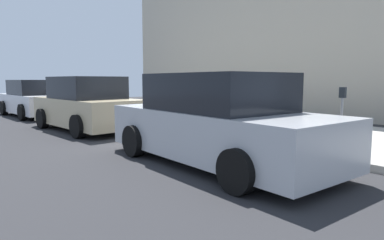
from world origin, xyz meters
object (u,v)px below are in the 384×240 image
suitcase_silver_5 (209,119)px  bollard_post (163,110)px  parked_car_white_2 (35,99)px  suitcase_black_2 (248,125)px  suitcase_teal_7 (188,115)px  suitcase_red_3 (233,124)px  parking_meter (342,109)px  suitcase_maroon_1 (265,126)px  suitcase_olive_6 (198,116)px  suitcase_navy_4 (224,120)px  suitcase_teal_0 (280,130)px  fire_hydrant (176,111)px  parked_car_silver_0 (217,122)px  parked_car_beige_1 (87,105)px

suitcase_silver_5 → bollard_post: bearing=3.7°
parked_car_white_2 → suitcase_silver_5: bearing=-165.5°
suitcase_black_2 → suitcase_teal_7: size_ratio=0.81×
suitcase_red_3 → suitcase_silver_5: (0.95, -0.04, 0.03)m
suitcase_teal_7 → parked_car_white_2: 8.01m
parking_meter → suitcase_maroon_1: bearing=8.3°
suitcase_red_3 → suitcase_olive_6: bearing=-0.3°
suitcase_red_3 → suitcase_navy_4: 0.49m
suitcase_black_2 → parked_car_white_2: (10.08, 2.18, 0.31)m
parking_meter → suitcase_teal_0: bearing=12.3°
suitcase_olive_6 → suitcase_maroon_1: bearing=-178.9°
fire_hydrant → bollard_post: bearing=17.9°
suitcase_teal_0 → suitcase_olive_6: (2.86, 0.02, 0.11)m
suitcase_teal_7 → parked_car_white_2: (7.70, 2.19, 0.25)m
parked_car_white_2 → parking_meter: bearing=-168.5°
suitcase_maroon_1 → suitcase_navy_4: size_ratio=0.92×
suitcase_teal_7 → parked_car_silver_0: parked_car_silver_0 is taller
parked_car_beige_1 → parked_car_white_2: (5.42, 0.00, -0.04)m
suitcase_olive_6 → parked_car_white_2: size_ratio=0.18×
parking_meter → parked_car_silver_0: size_ratio=0.26×
suitcase_teal_0 → suitcase_black_2: 0.94m
suitcase_silver_5 → parked_car_silver_0: parked_car_silver_0 is taller
suitcase_navy_4 → suitcase_teal_7: bearing=5.0°
suitcase_silver_5 → suitcase_teal_7: (0.92, 0.04, 0.05)m
suitcase_teal_0 → suitcase_teal_7: 3.32m
suitcase_teal_0 → suitcase_silver_5: size_ratio=0.93×
suitcase_black_2 → parked_car_white_2: size_ratio=0.18×
suitcase_red_3 → suitcase_maroon_1: bearing=-176.9°
suitcase_navy_4 → suitcase_teal_7: (1.40, 0.12, 0.03)m
parked_car_silver_0 → parked_car_beige_1: bearing=0.0°
suitcase_maroon_1 → suitcase_red_3: size_ratio=1.12×
suitcase_black_2 → bollard_post: bollard_post is taller
suitcase_navy_4 → parked_car_beige_1: parked_car_beige_1 is taller
fire_hydrant → bollard_post: (0.46, 0.15, -0.02)m
parked_car_beige_1 → suitcase_silver_5: bearing=-145.1°
suitcase_olive_6 → fire_hydrant: 1.13m
parking_meter → parked_car_white_2: parked_car_white_2 is taller
suitcase_teal_0 → suitcase_olive_6: size_ratio=0.96×
suitcase_navy_4 → suitcase_teal_7: 1.41m
parked_car_silver_0 → parked_car_beige_1: (5.75, 0.00, -0.01)m
fire_hydrant → parked_car_beige_1: bearing=54.3°
bollard_post → parked_car_silver_0: 5.06m
suitcase_navy_4 → fire_hydrant: (2.06, 0.07, 0.13)m
suitcase_black_2 → suitcase_navy_4: (0.98, -0.14, 0.02)m
parked_car_silver_0 → suitcase_red_3: bearing=-53.7°
suitcase_silver_5 → bollard_post: bollard_post is taller
suitcase_olive_6 → suitcase_teal_7: 0.46m
suitcase_olive_6 → bollard_post: size_ratio=0.93×
suitcase_red_3 → bollard_post: 3.00m
parking_meter → suitcase_teal_7: bearing=3.7°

